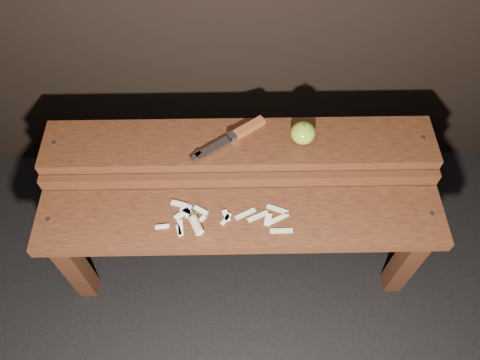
{
  "coord_description": "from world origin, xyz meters",
  "views": [
    {
      "loc": [
        -0.01,
        -0.71,
        1.62
      ],
      "look_at": [
        0.0,
        0.06,
        0.45
      ],
      "focal_mm": 35.0,
      "sensor_mm": 36.0,
      "label": 1
    }
  ],
  "objects_px": {
    "bench_rear_tier": "(239,159)",
    "knife": "(240,133)",
    "apple": "(303,133)",
    "bench_front_tier": "(241,231)"
  },
  "relations": [
    {
      "from": "knife",
      "to": "bench_rear_tier",
      "type": "bearing_deg",
      "value": -94.02
    },
    {
      "from": "bench_front_tier",
      "to": "bench_rear_tier",
      "type": "height_order",
      "value": "bench_rear_tier"
    },
    {
      "from": "bench_front_tier",
      "to": "bench_rear_tier",
      "type": "relative_size",
      "value": 1.0
    },
    {
      "from": "bench_rear_tier",
      "to": "apple",
      "type": "relative_size",
      "value": 15.22
    },
    {
      "from": "bench_front_tier",
      "to": "apple",
      "type": "xyz_separation_m",
      "value": [
        0.19,
        0.23,
        0.18
      ]
    },
    {
      "from": "apple",
      "to": "knife",
      "type": "height_order",
      "value": "apple"
    },
    {
      "from": "bench_rear_tier",
      "to": "apple",
      "type": "distance_m",
      "value": 0.22
    },
    {
      "from": "bench_rear_tier",
      "to": "knife",
      "type": "bearing_deg",
      "value": 85.98
    },
    {
      "from": "bench_front_tier",
      "to": "apple",
      "type": "relative_size",
      "value": 15.22
    },
    {
      "from": "bench_front_tier",
      "to": "knife",
      "type": "xyz_separation_m",
      "value": [
        0.0,
        0.25,
        0.16
      ]
    }
  ]
}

